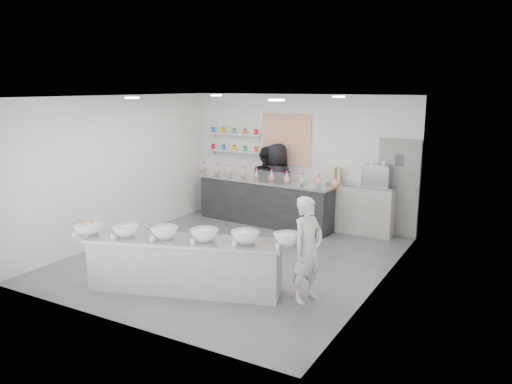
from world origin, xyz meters
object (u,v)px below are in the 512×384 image
at_px(back_bar, 264,202).
at_px(staff_right, 277,184).
at_px(espresso_machine, 377,175).
at_px(staff_left, 267,184).
at_px(woman_prep, 308,250).
at_px(prep_counter, 185,265).
at_px(espresso_ledge, 360,209).

relative_size(back_bar, staff_right, 1.79).
height_order(espresso_machine, staff_left, staff_left).
xyz_separation_m(woman_prep, staff_left, (-2.64, 3.67, 0.10)).
bearing_deg(back_bar, staff_left, 107.84).
distance_m(prep_counter, back_bar, 4.09).
height_order(espresso_machine, staff_right, staff_right).
bearing_deg(staff_right, back_bar, 56.42).
bearing_deg(back_bar, espresso_machine, 14.36).
relative_size(prep_counter, espresso_ledge, 2.10).
bearing_deg(back_bar, espresso_ledge, 15.81).
xyz_separation_m(prep_counter, staff_right, (-0.56, 4.27, 0.52)).
height_order(back_bar, staff_left, staff_left).
height_order(espresso_ledge, espresso_machine, espresso_machine).
distance_m(staff_left, staff_right, 0.26).
bearing_deg(woman_prep, staff_left, 52.69).
bearing_deg(woman_prep, back_bar, 54.03).
bearing_deg(espresso_ledge, staff_right, -175.26).
relative_size(prep_counter, staff_left, 1.72).
bearing_deg(espresso_machine, staff_left, -176.36).
xyz_separation_m(espresso_ledge, staff_left, (-2.22, -0.16, 0.35)).
relative_size(espresso_ledge, woman_prep, 0.92).
height_order(prep_counter, woman_prep, woman_prep).
relative_size(prep_counter, espresso_machine, 5.31).
xyz_separation_m(prep_counter, espresso_machine, (1.75, 4.43, 0.89)).
relative_size(espresso_machine, staff_left, 0.32).
relative_size(back_bar, espresso_machine, 5.82).
relative_size(woman_prep, staff_left, 0.89).
bearing_deg(staff_left, espresso_ledge, -154.22).
xyz_separation_m(espresso_ledge, espresso_machine, (0.34, 0.00, 0.77)).
xyz_separation_m(back_bar, woman_prep, (2.58, -3.42, 0.28)).
xyz_separation_m(espresso_ledge, staff_right, (-1.97, -0.16, 0.40)).
height_order(back_bar, espresso_ledge, espresso_ledge).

